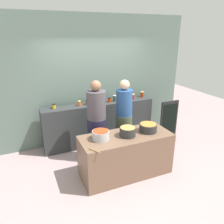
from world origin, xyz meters
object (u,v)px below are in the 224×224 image
at_px(cooking_pot_left, 101,135).
at_px(preserve_jar_2, 87,102).
at_px(preserve_jar_1, 79,103).
at_px(preserve_jar_5, 128,96).
at_px(preserve_jar_6, 133,96).
at_px(chalkboard_sign, 169,120).
at_px(preserve_jar_0, 54,106).
at_px(wooden_spoon, 95,151).
at_px(preserve_jar_4, 115,98).
at_px(cooking_pot_center, 128,132).
at_px(cook_with_tongs, 97,126).
at_px(cook_in_cap, 124,121).
at_px(preserve_jar_3, 110,100).
at_px(cooking_pot_right, 148,128).
at_px(preserve_jar_7, 142,94).

bearing_deg(cooking_pot_left, preserve_jar_2, 81.83).
distance_m(preserve_jar_1, preserve_jar_5, 1.27).
distance_m(preserve_jar_6, chalkboard_sign, 1.08).
bearing_deg(preserve_jar_0, wooden_spoon, -79.51).
bearing_deg(preserve_jar_4, preserve_jar_1, -179.68).
bearing_deg(chalkboard_sign, cooking_pot_left, -158.71).
distance_m(preserve_jar_1, preserve_jar_6, 1.37).
distance_m(preserve_jar_6, cooking_pot_center, 1.68).
relative_size(preserve_jar_2, preserve_jar_6, 0.85).
bearing_deg(preserve_jar_2, cooking_pot_left, -98.17).
xyz_separation_m(preserve_jar_2, cooking_pot_center, (0.30, -1.45, -0.18)).
xyz_separation_m(preserve_jar_0, cook_with_tongs, (0.72, -0.74, -0.29)).
relative_size(preserve_jar_4, cook_with_tongs, 0.09).
relative_size(cook_with_tongs, cook_in_cap, 1.03).
bearing_deg(cooking_pot_center, cook_in_cap, 68.34).
xyz_separation_m(cooking_pot_left, cook_with_tongs, (0.16, 0.67, -0.11)).
distance_m(preserve_jar_0, cooking_pot_center, 1.82).
height_order(preserve_jar_0, cook_with_tongs, cook_with_tongs).
distance_m(cooking_pot_center, cook_in_cap, 0.82).
relative_size(preserve_jar_3, cook_with_tongs, 0.06).
height_order(preserve_jar_5, cooking_pot_center, preserve_jar_5).
relative_size(preserve_jar_6, chalkboard_sign, 0.13).
bearing_deg(preserve_jar_5, preserve_jar_2, -177.89).
xyz_separation_m(preserve_jar_2, wooden_spoon, (-0.43, -1.74, -0.25)).
distance_m(preserve_jar_5, cook_with_tongs, 1.38).
height_order(cooking_pot_center, chalkboard_sign, chalkboard_sign).
distance_m(preserve_jar_0, cooking_pot_right, 2.10).
bearing_deg(preserve_jar_1, chalkboard_sign, -14.25).
height_order(preserve_jar_4, cook_with_tongs, cook_with_tongs).
xyz_separation_m(cooking_pot_center, chalkboard_sign, (1.63, 0.89, -0.38)).
distance_m(preserve_jar_4, cook_in_cap, 0.77).
bearing_deg(preserve_jar_1, cook_with_tongs, -77.09).
xyz_separation_m(preserve_jar_4, preserve_jar_5, (0.39, 0.06, -0.01)).
distance_m(preserve_jar_2, preserve_jar_7, 1.48).
bearing_deg(preserve_jar_6, preserve_jar_0, 178.59).
xyz_separation_m(preserve_jar_0, cooking_pot_left, (0.56, -1.41, -0.18)).
bearing_deg(preserve_jar_3, preserve_jar_0, 177.90).
bearing_deg(preserve_jar_7, preserve_jar_6, -167.76).
xyz_separation_m(preserve_jar_1, cooking_pot_left, (0.00, -1.37, -0.19)).
bearing_deg(preserve_jar_7, wooden_spoon, -137.12).
bearing_deg(cooking_pot_left, cook_with_tongs, 76.43).
bearing_deg(preserve_jar_7, preserve_jar_2, -178.50).
xyz_separation_m(cooking_pot_right, cook_in_cap, (-0.15, 0.74, -0.12)).
bearing_deg(preserve_jar_0, preserve_jar_3, -2.10).
bearing_deg(chalkboard_sign, cooking_pot_right, -143.43).
bearing_deg(preserve_jar_5, cook_with_tongs, -145.60).
height_order(preserve_jar_0, preserve_jar_5, preserve_jar_5).
xyz_separation_m(preserve_jar_6, cooking_pot_center, (-0.88, -1.43, -0.19)).
distance_m(preserve_jar_0, preserve_jar_2, 0.76).
height_order(preserve_jar_4, wooden_spoon, preserve_jar_4).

